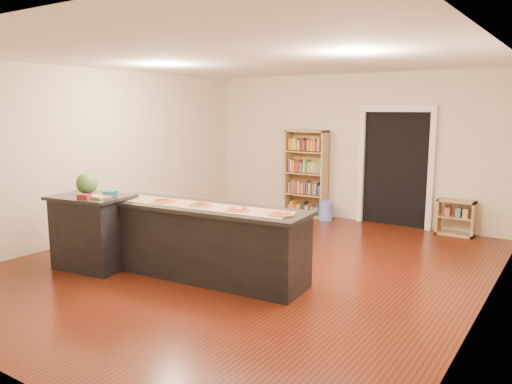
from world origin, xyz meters
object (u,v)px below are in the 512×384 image
Objects in this scene: low_shelf at (456,218)px; watermelon at (87,183)px; side_counter at (93,231)px; bookshelf at (306,173)px; kitchen_island at (202,241)px; waste_bin at (326,210)px.

watermelon reaches higher than low_shelf.
side_counter is 0.59× the size of bookshelf.
kitchen_island is 9.86× the size of watermelon.
side_counter is 4.63m from waste_bin.
waste_bin is (1.36, 4.42, -0.32)m from side_counter.
side_counter is at bearing -165.46° from kitchen_island.
side_counter is 5.91m from low_shelf.
kitchen_island reaches higher than low_shelf.
bookshelf is 4.62m from watermelon.
low_shelf is at bearing 42.75° from side_counter.
side_counter is 4.66m from bookshelf.
kitchen_island is 7.52× the size of waste_bin.
low_shelf is at bearing 56.17° from kitchen_island.
kitchen_island reaches higher than waste_bin.
low_shelf is (3.72, 4.59, -0.20)m from side_counter.
watermelon is at bearing -130.55° from low_shelf.
low_shelf reaches higher than waste_bin.
low_shelf is at bearing 4.09° from waste_bin.
bookshelf is at bearing -179.57° from low_shelf.
kitchen_island is 3.91m from waste_bin.
side_counter is 0.66m from watermelon.
low_shelf is 2.13× the size of watermelon.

